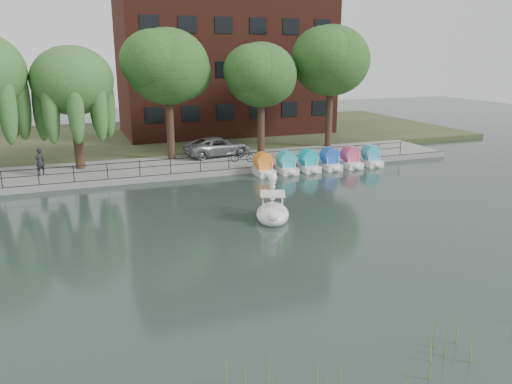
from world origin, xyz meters
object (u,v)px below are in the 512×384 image
pedestrian (40,160)px  minivan (218,145)px  bicycle (243,155)px  swan_boat (273,210)px

pedestrian → minivan: bearing=154.2°
bicycle → minivan: bearing=42.7°
minivan → bicycle: bearing=-169.3°
bicycle → swan_boat: swan_boat is taller
minivan → pedestrian: (-12.54, -1.88, 0.17)m
bicycle → pedestrian: size_ratio=0.87×
pedestrian → swan_boat: bearing=96.8°
minivan → swan_boat: size_ratio=1.97×
bicycle → pedestrian: 13.59m
bicycle → swan_boat: size_ratio=0.57×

